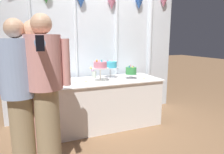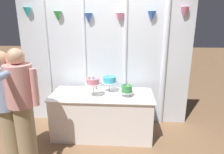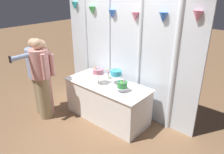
{
  "view_description": "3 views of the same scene",
  "coord_description": "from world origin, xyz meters",
  "px_view_note": "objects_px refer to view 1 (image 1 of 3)",
  "views": [
    {
      "loc": [
        -1.08,
        -2.86,
        1.43
      ],
      "look_at": [
        0.09,
        0.09,
        0.82
      ],
      "focal_mm": 31.24,
      "sensor_mm": 36.0,
      "label": 1
    },
    {
      "loc": [
        0.38,
        -3.14,
        2.04
      ],
      "look_at": [
        0.16,
        0.24,
        1.05
      ],
      "focal_mm": 32.09,
      "sensor_mm": 36.0,
      "label": 2
    },
    {
      "loc": [
        2.6,
        -2.77,
        2.58
      ],
      "look_at": [
        0.1,
        0.14,
        0.94
      ],
      "focal_mm": 34.44,
      "sensor_mm": 36.0,
      "label": 3
    }
  ],
  "objects_px": {
    "cake_table": "(107,102)",
    "cake_display_rightmost": "(131,71)",
    "cake_display_center": "(110,66)",
    "guest_girl_blue_dress": "(20,91)",
    "tealight_near_right": "(86,82)",
    "guest_man_dark_suit": "(46,88)",
    "tealight_near_left": "(75,83)",
    "guest_man_pink_jacket": "(38,88)",
    "cake_display_leftmost": "(100,66)",
    "flower_vase": "(94,73)",
    "tealight_far_left": "(61,83)",
    "tealight_far_right": "(144,78)"
  },
  "relations": [
    {
      "from": "cake_table",
      "to": "flower_vase",
      "type": "bearing_deg",
      "value": 124.28
    },
    {
      "from": "tealight_far_right",
      "to": "guest_man_dark_suit",
      "type": "bearing_deg",
      "value": -158.09
    },
    {
      "from": "guest_man_pink_jacket",
      "to": "cake_display_leftmost",
      "type": "bearing_deg",
      "value": 33.54
    },
    {
      "from": "tealight_near_right",
      "to": "guest_man_dark_suit",
      "type": "relative_size",
      "value": 0.03
    },
    {
      "from": "cake_table",
      "to": "tealight_near_right",
      "type": "relative_size",
      "value": 34.55
    },
    {
      "from": "flower_vase",
      "to": "cake_display_center",
      "type": "bearing_deg",
      "value": -17.77
    },
    {
      "from": "flower_vase",
      "to": "cake_table",
      "type": "bearing_deg",
      "value": -55.72
    },
    {
      "from": "tealight_near_left",
      "to": "tealight_near_right",
      "type": "relative_size",
      "value": 0.78
    },
    {
      "from": "cake_display_rightmost",
      "to": "guest_man_dark_suit",
      "type": "height_order",
      "value": "guest_man_dark_suit"
    },
    {
      "from": "flower_vase",
      "to": "guest_man_dark_suit",
      "type": "xyz_separation_m",
      "value": [
        -0.84,
        -1.05,
        0.05
      ]
    },
    {
      "from": "flower_vase",
      "to": "guest_girl_blue_dress",
      "type": "height_order",
      "value": "guest_girl_blue_dress"
    },
    {
      "from": "cake_display_center",
      "to": "flower_vase",
      "type": "height_order",
      "value": "cake_display_center"
    },
    {
      "from": "tealight_far_left",
      "to": "flower_vase",
      "type": "bearing_deg",
      "value": 21.4
    },
    {
      "from": "tealight_near_right",
      "to": "guest_man_dark_suit",
      "type": "bearing_deg",
      "value": -129.89
    },
    {
      "from": "cake_display_leftmost",
      "to": "guest_man_dark_suit",
      "type": "relative_size",
      "value": 0.21
    },
    {
      "from": "cake_display_rightmost",
      "to": "cake_table",
      "type": "bearing_deg",
      "value": 172.92
    },
    {
      "from": "cake_table",
      "to": "guest_man_pink_jacket",
      "type": "bearing_deg",
      "value": -145.99
    },
    {
      "from": "cake_display_center",
      "to": "tealight_near_left",
      "type": "height_order",
      "value": "cake_display_center"
    },
    {
      "from": "tealight_near_left",
      "to": "guest_man_pink_jacket",
      "type": "bearing_deg",
      "value": -129.47
    },
    {
      "from": "tealight_near_left",
      "to": "flower_vase",
      "type": "bearing_deg",
      "value": 38.19
    },
    {
      "from": "cake_display_center",
      "to": "tealight_far_left",
      "type": "relative_size",
      "value": 8.72
    },
    {
      "from": "cake_table",
      "to": "guest_girl_blue_dress",
      "type": "xyz_separation_m",
      "value": [
        -1.25,
        -0.77,
        0.51
      ]
    },
    {
      "from": "cake_display_leftmost",
      "to": "cake_display_rightmost",
      "type": "relative_size",
      "value": 1.48
    },
    {
      "from": "cake_display_center",
      "to": "guest_girl_blue_dress",
      "type": "height_order",
      "value": "guest_girl_blue_dress"
    },
    {
      "from": "cake_display_rightmost",
      "to": "tealight_near_right",
      "type": "bearing_deg",
      "value": -177.3
    },
    {
      "from": "tealight_near_left",
      "to": "tealight_far_right",
      "type": "bearing_deg",
      "value": -5.35
    },
    {
      "from": "cake_display_leftmost",
      "to": "tealight_far_left",
      "type": "bearing_deg",
      "value": 170.65
    },
    {
      "from": "guest_girl_blue_dress",
      "to": "guest_man_dark_suit",
      "type": "relative_size",
      "value": 0.97
    },
    {
      "from": "tealight_far_left",
      "to": "cake_display_leftmost",
      "type": "bearing_deg",
      "value": -9.35
    },
    {
      "from": "cake_display_center",
      "to": "tealight_near_right",
      "type": "height_order",
      "value": "cake_display_center"
    },
    {
      "from": "cake_display_rightmost",
      "to": "tealight_far_right",
      "type": "height_order",
      "value": "cake_display_rightmost"
    },
    {
      "from": "flower_vase",
      "to": "guest_man_dark_suit",
      "type": "height_order",
      "value": "guest_man_dark_suit"
    },
    {
      "from": "cake_display_center",
      "to": "flower_vase",
      "type": "relative_size",
      "value": 1.6
    },
    {
      "from": "guest_girl_blue_dress",
      "to": "cake_display_leftmost",
      "type": "bearing_deg",
      "value": 30.83
    },
    {
      "from": "cake_table",
      "to": "cake_display_rightmost",
      "type": "xyz_separation_m",
      "value": [
        0.42,
        -0.05,
        0.51
      ]
    },
    {
      "from": "tealight_far_right",
      "to": "guest_man_pink_jacket",
      "type": "relative_size",
      "value": 0.03
    },
    {
      "from": "flower_vase",
      "to": "tealight_near_left",
      "type": "height_order",
      "value": "flower_vase"
    },
    {
      "from": "tealight_far_left",
      "to": "tealight_near_left",
      "type": "distance_m",
      "value": 0.21
    },
    {
      "from": "tealight_near_right",
      "to": "guest_girl_blue_dress",
      "type": "height_order",
      "value": "guest_girl_blue_dress"
    },
    {
      "from": "tealight_far_left",
      "to": "tealight_near_left",
      "type": "relative_size",
      "value": 0.91
    },
    {
      "from": "cake_display_center",
      "to": "tealight_far_left",
      "type": "distance_m",
      "value": 0.89
    },
    {
      "from": "cake_display_rightmost",
      "to": "cake_display_leftmost",
      "type": "bearing_deg",
      "value": -174.74
    },
    {
      "from": "flower_vase",
      "to": "tealight_near_right",
      "type": "relative_size",
      "value": 3.86
    },
    {
      "from": "tealight_far_left",
      "to": "guest_man_dark_suit",
      "type": "bearing_deg",
      "value": -107.1
    },
    {
      "from": "cake_table",
      "to": "guest_girl_blue_dress",
      "type": "height_order",
      "value": "guest_girl_blue_dress"
    },
    {
      "from": "cake_table",
      "to": "cake_display_rightmost",
      "type": "relative_size",
      "value": 7.36
    },
    {
      "from": "cake_table",
      "to": "guest_girl_blue_dress",
      "type": "relative_size",
      "value": 1.08
    },
    {
      "from": "cake_display_rightmost",
      "to": "tealight_near_right",
      "type": "xyz_separation_m",
      "value": [
        -0.8,
        -0.04,
        -0.11
      ]
    },
    {
      "from": "tealight_far_left",
      "to": "guest_girl_blue_dress",
      "type": "bearing_deg",
      "value": -123.74
    },
    {
      "from": "tealight_near_right",
      "to": "tealight_near_left",
      "type": "bearing_deg",
      "value": 175.73
    }
  ]
}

